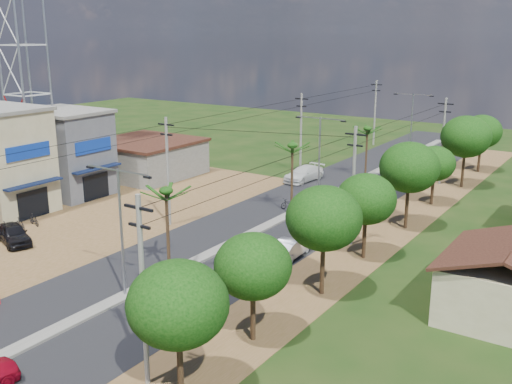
{
  "coord_description": "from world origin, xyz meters",
  "views": [
    {
      "loc": [
        24.96,
        -23.44,
        15.66
      ],
      "look_at": [
        -0.73,
        15.48,
        3.0
      ],
      "focal_mm": 42.0,
      "sensor_mm": 36.0,
      "label": 1
    }
  ],
  "objects_px": {
    "car_white_far": "(304,174)",
    "moto_rider_east": "(168,289)",
    "car_parked_dark": "(13,234)",
    "car_silver_mid": "(291,248)"
  },
  "relations": [
    {
      "from": "car_white_far",
      "to": "moto_rider_east",
      "type": "relative_size",
      "value": 3.33
    },
    {
      "from": "car_white_far",
      "to": "car_parked_dark",
      "type": "xyz_separation_m",
      "value": [
        -8.86,
        -29.1,
        -0.03
      ]
    },
    {
      "from": "car_white_far",
      "to": "car_parked_dark",
      "type": "height_order",
      "value": "car_white_far"
    },
    {
      "from": "car_silver_mid",
      "to": "moto_rider_east",
      "type": "relative_size",
      "value": 2.57
    },
    {
      "from": "car_silver_mid",
      "to": "car_parked_dark",
      "type": "distance_m",
      "value": 21.0
    },
    {
      "from": "car_silver_mid",
      "to": "car_white_far",
      "type": "xyz_separation_m",
      "value": [
        -10.0,
        19.87,
        0.1
      ]
    },
    {
      "from": "car_silver_mid",
      "to": "car_parked_dark",
      "type": "bearing_deg",
      "value": 23.43
    },
    {
      "from": "car_silver_mid",
      "to": "moto_rider_east",
      "type": "distance_m",
      "value": 10.15
    },
    {
      "from": "car_silver_mid",
      "to": "moto_rider_east",
      "type": "bearing_deg",
      "value": 70.15
    },
    {
      "from": "car_white_far",
      "to": "moto_rider_east",
      "type": "bearing_deg",
      "value": -70.67
    }
  ]
}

